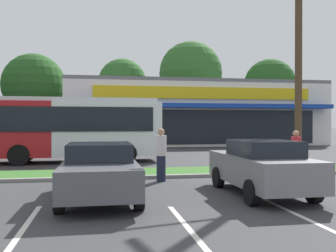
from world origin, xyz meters
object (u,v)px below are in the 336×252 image
object	(u,v)px
utility_pole	(296,28)
city_bus	(42,128)
car_1	(100,171)
car_2	(261,166)
pedestrian_by_pole	(161,155)
pedestrian_near_bench	(296,154)

from	to	relation	value
utility_pole	city_bus	xyz separation A→B (m)	(-11.04, 4.98, -4.26)
car_1	car_2	distance (m)	4.46
utility_pole	pedestrian_by_pole	bearing A→B (deg)	-161.57
utility_pole	car_2	distance (m)	8.11
city_bus	pedestrian_by_pole	bearing A→B (deg)	-56.35
utility_pole	car_1	world-z (taller)	utility_pole
utility_pole	car_2	world-z (taller)	utility_pole
pedestrian_by_pole	car_2	bearing A→B (deg)	76.41
car_1	pedestrian_by_pole	bearing A→B (deg)	143.44
pedestrian_by_pole	city_bus	bearing A→B (deg)	-107.91
utility_pole	pedestrian_near_bench	size ratio (longest dim) A/B	6.54
car_2	pedestrian_by_pole	size ratio (longest dim) A/B	2.36
pedestrian_near_bench	pedestrian_by_pole	xyz separation A→B (m)	(-4.97, 0.06, 0.04)
car_2	pedestrian_by_pole	xyz separation A→B (m)	(-2.38, 2.90, 0.12)
city_bus	pedestrian_near_bench	bearing A→B (deg)	-36.99
car_2	pedestrian_by_pole	bearing A→B (deg)	39.36
car_1	car_2	xyz separation A→B (m)	(4.46, -0.09, 0.03)
city_bus	car_2	bearing A→B (deg)	-55.04
utility_pole	car_1	distance (m)	10.88
city_bus	pedestrian_near_bench	size ratio (longest dim) A/B	6.88
city_bus	car_2	size ratio (longest dim) A/B	2.77
city_bus	car_2	world-z (taller)	city_bus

